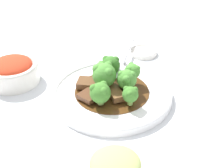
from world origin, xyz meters
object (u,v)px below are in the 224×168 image
object	(u,v)px
beef_strip_0	(119,80)
beef_strip_3	(90,83)
broccoli_floret_0	(127,80)
broccoli_floret_4	(104,74)
beef_strip_2	(91,95)
broccoli_floret_2	(102,69)
beef_strip_1	(115,93)
side_bowl_kimchi	(13,71)
broccoli_floret_1	(100,92)
serving_spoon	(120,68)
main_plate	(112,93)
sauce_dish	(143,52)
broccoli_floret_6	(111,65)
broccoli_floret_5	(132,71)
broccoli_floret_3	(130,94)

from	to	relation	value
beef_strip_0	beef_strip_3	xyz separation A→B (m)	(0.03, -0.06, 0.00)
broccoli_floret_0	broccoli_floret_4	bearing A→B (deg)	-96.75
beef_strip_2	broccoli_floret_2	distance (m)	0.08
broccoli_floret_2	beef_strip_1	bearing A→B (deg)	30.59
beef_strip_1	side_bowl_kimchi	xyz separation A→B (m)	(-0.05, -0.25, 0.00)
broccoli_floret_1	serving_spoon	world-z (taller)	broccoli_floret_1
main_plate	sauce_dish	bearing A→B (deg)	164.46
broccoli_floret_2	serving_spoon	xyz separation A→B (m)	(-0.04, 0.04, -0.02)
beef_strip_3	broccoli_floret_6	size ratio (longest dim) A/B	1.10
serving_spoon	broccoli_floret_4	bearing A→B (deg)	-17.04
broccoli_floret_5	broccoli_floret_6	distance (m)	0.06
broccoli_floret_0	sauce_dish	xyz separation A→B (m)	(-0.22, 0.03, -0.04)
broccoli_floret_2	broccoli_floret_5	distance (m)	0.07
beef_strip_1	broccoli_floret_4	bearing A→B (deg)	-130.01
sauce_dish	beef_strip_1	bearing A→B (deg)	-11.95
beef_strip_1	broccoli_floret_0	xyz separation A→B (m)	(-0.02, 0.02, 0.02)
broccoli_floret_1	sauce_dish	world-z (taller)	broccoli_floret_1
beef_strip_0	side_bowl_kimchi	bearing A→B (deg)	-89.41
main_plate	broccoli_floret_6	bearing A→B (deg)	-169.25
main_plate	side_bowl_kimchi	size ratio (longest dim) A/B	2.20
broccoli_floret_3	broccoli_floret_5	bearing A→B (deg)	-178.33
broccoli_floret_0	side_bowl_kimchi	bearing A→B (deg)	-97.82
beef_strip_1	broccoli_floret_1	bearing A→B (deg)	-40.37
beef_strip_2	broccoli_floret_1	distance (m)	0.04
broccoli_floret_1	broccoli_floret_2	size ratio (longest dim) A/B	1.20
broccoli_floret_2	serving_spoon	world-z (taller)	broccoli_floret_2
broccoli_floret_3	sauce_dish	bearing A→B (deg)	176.52
serving_spoon	sauce_dish	bearing A→B (deg)	158.70
broccoli_floret_4	broccoli_floret_0	bearing A→B (deg)	83.25
side_bowl_kimchi	beef_strip_2	bearing A→B (deg)	72.13
sauce_dish	broccoli_floret_5	bearing A→B (deg)	-5.80
main_plate	side_bowl_kimchi	world-z (taller)	side_bowl_kimchi
beef_strip_1	serving_spoon	xyz separation A→B (m)	(-0.10, -0.00, -0.00)
broccoli_floret_6	beef_strip_3	bearing A→B (deg)	-40.19
main_plate	beef_strip_0	world-z (taller)	beef_strip_0
beef_strip_3	broccoli_floret_5	distance (m)	0.10
beef_strip_1	side_bowl_kimchi	bearing A→B (deg)	-102.13
broccoli_floret_4	sauce_dish	bearing A→B (deg)	160.35
sauce_dish	beef_strip_0	bearing A→B (deg)	-14.87
beef_strip_2	side_bowl_kimchi	distance (m)	0.21
beef_strip_1	broccoli_floret_3	distance (m)	0.05
broccoli_floret_1	beef_strip_3	bearing A→B (deg)	-150.83
beef_strip_0	beef_strip_2	size ratio (longest dim) A/B	1.14
broccoli_floret_4	serving_spoon	distance (m)	0.09
broccoli_floret_1	broccoli_floret_6	distance (m)	0.11
main_plate	broccoli_floret_1	distance (m)	0.07
main_plate	broccoli_floret_2	size ratio (longest dim) A/B	6.58
broccoli_floret_4	broccoli_floret_5	xyz separation A→B (m)	(-0.03, 0.06, -0.01)
beef_strip_2	broccoli_floret_6	world-z (taller)	broccoli_floret_6
main_plate	broccoli_floret_4	bearing A→B (deg)	-92.72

